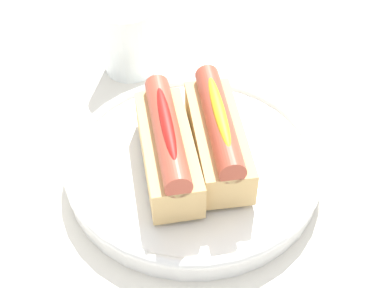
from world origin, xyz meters
name	(u,v)px	position (x,y,z in m)	size (l,w,h in m)	color
ground_plane	(194,173)	(0.00, 0.00, 0.00)	(2.40, 2.40, 0.00)	silver
serving_bowl	(192,166)	(0.00, 0.00, 0.02)	(0.27, 0.27, 0.03)	white
hotdog_front	(218,134)	(-0.01, -0.02, 0.06)	(0.16, 0.10, 0.06)	#DBB270
hotdog_back	(166,143)	(0.00, 0.03, 0.06)	(0.16, 0.09, 0.06)	#DBB270
water_glass	(129,42)	(0.21, -0.02, 0.04)	(0.07, 0.07, 0.09)	white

